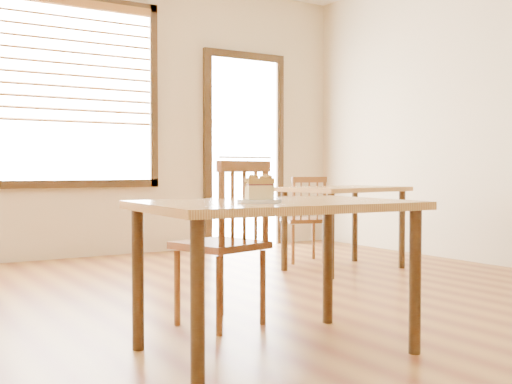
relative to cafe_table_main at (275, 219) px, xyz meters
The scene contains 9 objects.
ground 0.68m from the cafe_table_main, 143.64° to the right, with size 8.00×8.00×0.00m, color olive.
window_right 4.05m from the cafe_table_main, 87.44° to the left, with size 1.76×0.10×1.96m.
entry_door 4.48m from the cafe_table_main, 60.78° to the left, with size 1.08×0.06×2.29m.
cafe_table_main is the anchor object (origin of this frame).
cafe_chair_main 0.62m from the cafe_table_main, 85.20° to the left, with size 0.53×0.53×0.96m.
cafe_table_second 2.73m from the cafe_table_main, 42.84° to the left, with size 1.15×0.84×0.75m.
cafe_chair_second 3.11m from the cafe_table_main, 50.71° to the left, with size 0.49×0.49×0.85m.
plate 0.20m from the cafe_table_main, 147.99° to the right, with size 0.21×0.21×0.02m.
cake_slice 0.24m from the cafe_table_main, 148.28° to the right, with size 0.15×0.13×0.12m.
Camera 1 is at (-1.64, -2.53, 0.90)m, focal length 45.00 mm.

